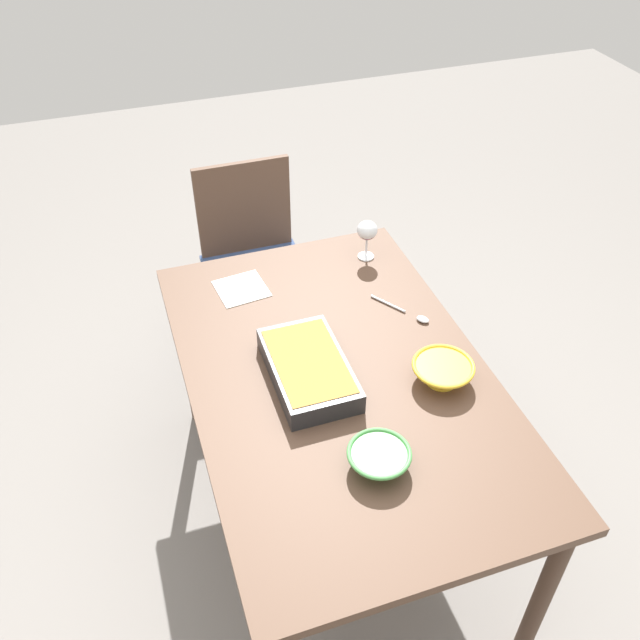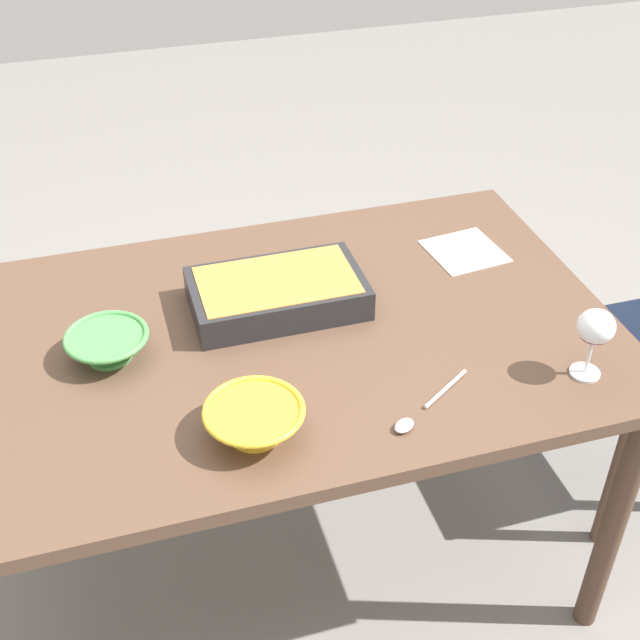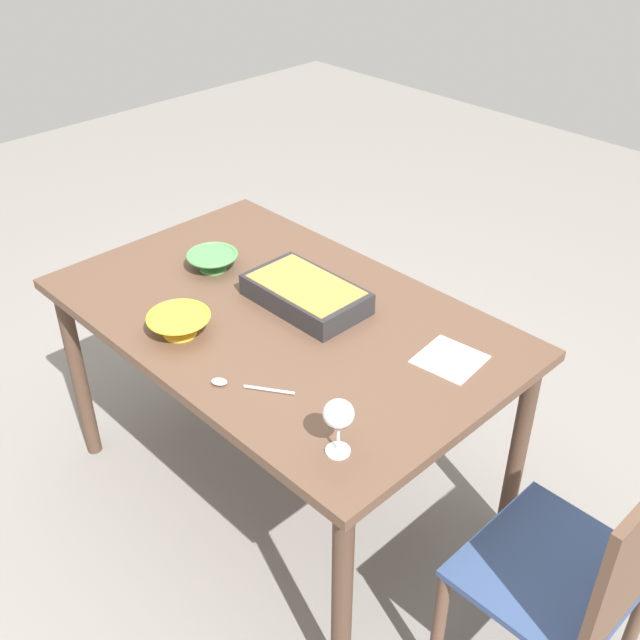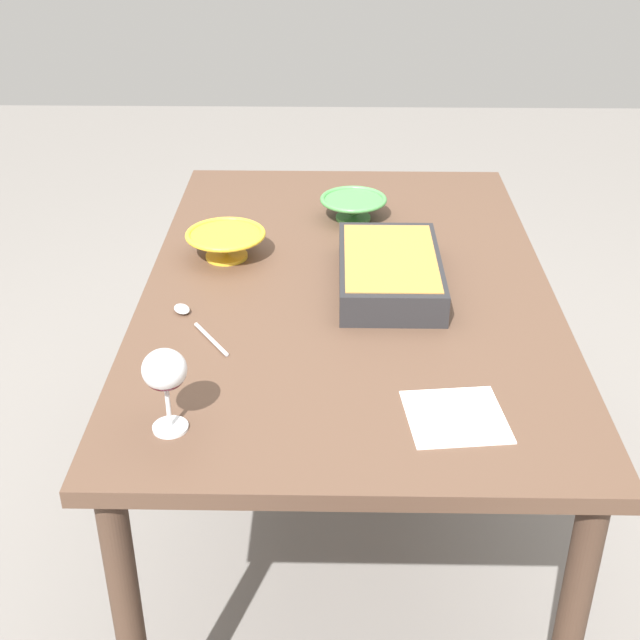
{
  "view_description": "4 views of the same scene",
  "coord_description": "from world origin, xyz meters",
  "px_view_note": "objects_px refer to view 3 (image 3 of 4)",
  "views": [
    {
      "loc": [
        1.37,
        -0.52,
        2.22
      ],
      "look_at": [
        -0.17,
        -0.0,
        0.83
      ],
      "focal_mm": 38.27,
      "sensor_mm": 36.0,
      "label": 1
    },
    {
      "loc": [
        0.32,
        1.38,
        1.85
      ],
      "look_at": [
        -0.08,
        0.02,
        0.78
      ],
      "focal_mm": 47.34,
      "sensor_mm": 36.0,
      "label": 2
    },
    {
      "loc": [
        -1.47,
        1.26,
        2.01
      ],
      "look_at": [
        -0.21,
        0.04,
        0.84
      ],
      "focal_mm": 42.74,
      "sensor_mm": 36.0,
      "label": 3
    },
    {
      "loc": [
        -1.73,
        0.03,
        1.64
      ],
      "look_at": [
        -0.23,
        0.06,
        0.78
      ],
      "focal_mm": 48.94,
      "sensor_mm": 36.0,
      "label": 4
    }
  ],
  "objects_px": {
    "small_bowl": "(213,260)",
    "chair": "(584,576)",
    "casserole_dish": "(306,293)",
    "mixing_bowl": "(179,323)",
    "dining_table": "(281,334)",
    "wine_glass": "(338,417)",
    "serving_spoon": "(235,384)",
    "napkin": "(450,359)"
  },
  "relations": [
    {
      "from": "mixing_bowl",
      "to": "chair",
      "type": "bearing_deg",
      "value": -165.9
    },
    {
      "from": "chair",
      "to": "wine_glass",
      "type": "bearing_deg",
      "value": 31.5
    },
    {
      "from": "small_bowl",
      "to": "serving_spoon",
      "type": "height_order",
      "value": "small_bowl"
    },
    {
      "from": "chair",
      "to": "napkin",
      "type": "relative_size",
      "value": 5.28
    },
    {
      "from": "serving_spoon",
      "to": "dining_table",
      "type": "bearing_deg",
      "value": -60.47
    },
    {
      "from": "wine_glass",
      "to": "chair",
      "type": "bearing_deg",
      "value": -148.5
    },
    {
      "from": "casserole_dish",
      "to": "mixing_bowl",
      "type": "xyz_separation_m",
      "value": [
        0.14,
        0.37,
        -0.0
      ]
    },
    {
      "from": "casserole_dish",
      "to": "serving_spoon",
      "type": "bearing_deg",
      "value": 111.91
    },
    {
      "from": "wine_glass",
      "to": "casserole_dish",
      "type": "relative_size",
      "value": 0.41
    },
    {
      "from": "chair",
      "to": "small_bowl",
      "type": "xyz_separation_m",
      "value": [
        1.42,
        -0.0,
        0.3
      ]
    },
    {
      "from": "chair",
      "to": "serving_spoon",
      "type": "height_order",
      "value": "chair"
    },
    {
      "from": "serving_spoon",
      "to": "napkin",
      "type": "bearing_deg",
      "value": -122.71
    },
    {
      "from": "casserole_dish",
      "to": "serving_spoon",
      "type": "height_order",
      "value": "casserole_dish"
    },
    {
      "from": "casserole_dish",
      "to": "mixing_bowl",
      "type": "height_order",
      "value": "casserole_dish"
    },
    {
      "from": "casserole_dish",
      "to": "serving_spoon",
      "type": "relative_size",
      "value": 1.86
    },
    {
      "from": "chair",
      "to": "casserole_dish",
      "type": "distance_m",
      "value": 1.1
    },
    {
      "from": "wine_glass",
      "to": "casserole_dish",
      "type": "xyz_separation_m",
      "value": [
        0.53,
        -0.4,
        -0.07
      ]
    },
    {
      "from": "dining_table",
      "to": "small_bowl",
      "type": "height_order",
      "value": "small_bowl"
    },
    {
      "from": "casserole_dish",
      "to": "dining_table",
      "type": "bearing_deg",
      "value": 79.68
    },
    {
      "from": "dining_table",
      "to": "wine_glass",
      "type": "distance_m",
      "value": 0.65
    },
    {
      "from": "wine_glass",
      "to": "dining_table",
      "type": "bearing_deg",
      "value": -29.09
    },
    {
      "from": "wine_glass",
      "to": "napkin",
      "type": "xyz_separation_m",
      "value": [
        0.04,
        -0.48,
        -0.11
      ]
    },
    {
      "from": "wine_glass",
      "to": "small_bowl",
      "type": "relative_size",
      "value": 0.89
    },
    {
      "from": "mixing_bowl",
      "to": "napkin",
      "type": "xyz_separation_m",
      "value": [
        -0.63,
        -0.46,
        -0.04
      ]
    },
    {
      "from": "mixing_bowl",
      "to": "wine_glass",
      "type": "bearing_deg",
      "value": 178.22
    },
    {
      "from": "mixing_bowl",
      "to": "small_bowl",
      "type": "distance_m",
      "value": 0.38
    },
    {
      "from": "dining_table",
      "to": "chair",
      "type": "height_order",
      "value": "chair"
    },
    {
      "from": "napkin",
      "to": "small_bowl",
      "type": "bearing_deg",
      "value": 10.71
    },
    {
      "from": "wine_glass",
      "to": "serving_spoon",
      "type": "relative_size",
      "value": 0.76
    },
    {
      "from": "napkin",
      "to": "dining_table",
      "type": "bearing_deg",
      "value": 19.57
    },
    {
      "from": "chair",
      "to": "casserole_dish",
      "type": "bearing_deg",
      "value": -4.12
    },
    {
      "from": "small_bowl",
      "to": "chair",
      "type": "bearing_deg",
      "value": 179.92
    },
    {
      "from": "casserole_dish",
      "to": "small_bowl",
      "type": "xyz_separation_m",
      "value": [
        0.37,
        0.07,
        -0.0
      ]
    },
    {
      "from": "dining_table",
      "to": "wine_glass",
      "type": "bearing_deg",
      "value": 150.91
    },
    {
      "from": "dining_table",
      "to": "mixing_bowl",
      "type": "xyz_separation_m",
      "value": [
        0.12,
        0.28,
        0.12
      ]
    },
    {
      "from": "dining_table",
      "to": "wine_glass",
      "type": "relative_size",
      "value": 9.28
    },
    {
      "from": "casserole_dish",
      "to": "mixing_bowl",
      "type": "distance_m",
      "value": 0.4
    },
    {
      "from": "chair",
      "to": "serving_spoon",
      "type": "distance_m",
      "value": 0.99
    },
    {
      "from": "wine_glass",
      "to": "mixing_bowl",
      "type": "xyz_separation_m",
      "value": [
        0.67,
        -0.02,
        -0.07
      ]
    },
    {
      "from": "dining_table",
      "to": "serving_spoon",
      "type": "distance_m",
      "value": 0.38
    },
    {
      "from": "small_bowl",
      "to": "serving_spoon",
      "type": "distance_m",
      "value": 0.64
    },
    {
      "from": "dining_table",
      "to": "casserole_dish",
      "type": "relative_size",
      "value": 3.78
    }
  ]
}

